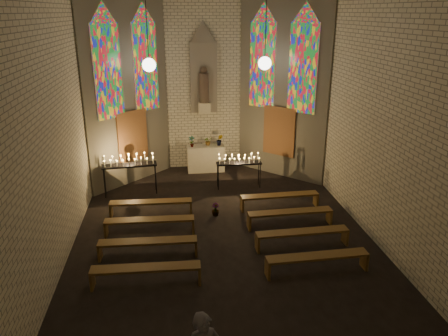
{
  "coord_description": "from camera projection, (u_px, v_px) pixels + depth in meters",
  "views": [
    {
      "loc": [
        -1.31,
        -10.42,
        5.84
      ],
      "look_at": [
        0.11,
        0.76,
        1.78
      ],
      "focal_mm": 35.0,
      "sensor_mm": 36.0,
      "label": 1
    }
  ],
  "objects": [
    {
      "name": "floor",
      "position": [
        223.0,
        239.0,
        11.86
      ],
      "size": [
        12.0,
        12.0,
        0.0
      ],
      "primitive_type": "plane",
      "color": "black",
      "rests_on": "ground"
    },
    {
      "name": "room",
      "position": [
        210.0,
        82.0,
        13.74
      ],
      "size": [
        8.22,
        12.43,
        7.0
      ],
      "color": "beige",
      "rests_on": "ground"
    },
    {
      "name": "altar",
      "position": [
        206.0,
        158.0,
        16.78
      ],
      "size": [
        1.4,
        0.6,
        1.0
      ],
      "primitive_type": "cube",
      "color": "beige",
      "rests_on": "ground"
    },
    {
      "name": "flower_vase_left",
      "position": [
        192.0,
        142.0,
        16.4
      ],
      "size": [
        0.26,
        0.21,
        0.42
      ],
      "primitive_type": "imported",
      "rotation": [
        0.0,
        0.0,
        -0.3
      ],
      "color": "#4C723F",
      "rests_on": "altar"
    },
    {
      "name": "flower_vase_center",
      "position": [
        208.0,
        141.0,
        16.62
      ],
      "size": [
        0.39,
        0.36,
        0.35
      ],
      "primitive_type": "imported",
      "rotation": [
        0.0,
        0.0,
        0.37
      ],
      "color": "#4C723F",
      "rests_on": "altar"
    },
    {
      "name": "flower_vase_right",
      "position": [
        220.0,
        140.0,
        16.58
      ],
      "size": [
        0.27,
        0.24,
        0.44
      ],
      "primitive_type": "imported",
      "rotation": [
        0.0,
        0.0,
        -0.18
      ],
      "color": "#4C723F",
      "rests_on": "altar"
    },
    {
      "name": "aisle_flower_pot",
      "position": [
        215.0,
        209.0,
        13.15
      ],
      "size": [
        0.23,
        0.23,
        0.39
      ],
      "primitive_type": "imported",
      "rotation": [
        0.0,
        0.0,
        0.05
      ],
      "color": "#4C723F",
      "rests_on": "ground"
    },
    {
      "name": "votive_stand_left",
      "position": [
        129.0,
        162.0,
        14.41
      ],
      "size": [
        1.82,
        0.58,
        1.31
      ],
      "rotation": [
        0.0,
        0.0,
        0.09
      ],
      "color": "black",
      "rests_on": "ground"
    },
    {
      "name": "votive_stand_right",
      "position": [
        239.0,
        161.0,
        15.0
      ],
      "size": [
        1.56,
        0.38,
        1.14
      ],
      "rotation": [
        0.0,
        0.0,
        -0.01
      ],
      "color": "black",
      "rests_on": "ground"
    },
    {
      "name": "pew_left_0",
      "position": [
        151.0,
        204.0,
        13.11
      ],
      "size": [
        2.46,
        0.43,
        0.47
      ],
      "rotation": [
        0.0,
        0.0,
        -0.03
      ],
      "color": "brown",
      "rests_on": "ground"
    },
    {
      "name": "pew_right_0",
      "position": [
        280.0,
        197.0,
        13.57
      ],
      "size": [
        2.46,
        0.43,
        0.47
      ],
      "rotation": [
        0.0,
        0.0,
        0.03
      ],
      "color": "brown",
      "rests_on": "ground"
    },
    {
      "name": "pew_left_1",
      "position": [
        150.0,
        222.0,
        11.99
      ],
      "size": [
        2.46,
        0.43,
        0.47
      ],
      "rotation": [
        0.0,
        0.0,
        -0.03
      ],
      "color": "brown",
      "rests_on": "ground"
    },
    {
      "name": "pew_right_1",
      "position": [
        290.0,
        214.0,
        12.45
      ],
      "size": [
        2.46,
        0.43,
        0.47
      ],
      "rotation": [
        0.0,
        0.0,
        0.03
      ],
      "color": "brown",
      "rests_on": "ground"
    },
    {
      "name": "pew_left_2",
      "position": [
        148.0,
        243.0,
        10.87
      ],
      "size": [
        2.46,
        0.43,
        0.47
      ],
      "rotation": [
        0.0,
        0.0,
        -0.03
      ],
      "color": "brown",
      "rests_on": "ground"
    },
    {
      "name": "pew_right_2",
      "position": [
        302.0,
        234.0,
        11.33
      ],
      "size": [
        2.46,
        0.43,
        0.47
      ],
      "rotation": [
        0.0,
        0.0,
        0.03
      ],
      "color": "brown",
      "rests_on": "ground"
    },
    {
      "name": "pew_left_3",
      "position": [
        146.0,
        270.0,
        9.75
      ],
      "size": [
        2.46,
        0.43,
        0.47
      ],
      "rotation": [
        0.0,
        0.0,
        -0.03
      ],
      "color": "brown",
      "rests_on": "ground"
    },
    {
      "name": "pew_right_3",
      "position": [
        317.0,
        258.0,
        10.21
      ],
      "size": [
        2.46,
        0.43,
        0.47
      ],
      "rotation": [
        0.0,
        0.0,
        0.03
      ],
      "color": "brown",
      "rests_on": "ground"
    }
  ]
}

